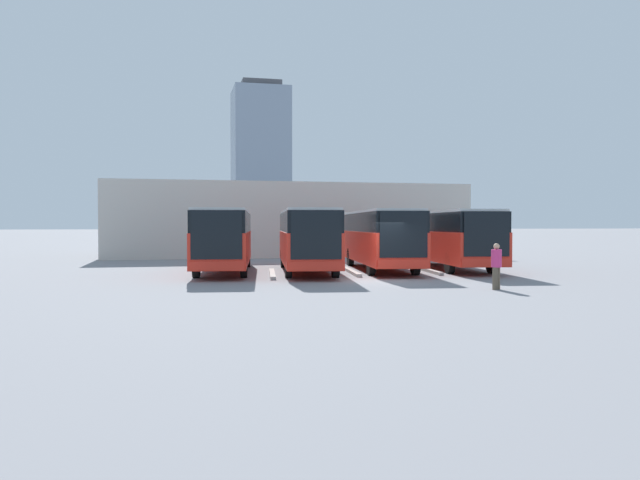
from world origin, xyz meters
The scene contains 11 objects.
ground_plane centered at (0.00, 0.00, 0.00)m, with size 600.00×600.00×0.00m, color gray.
bus_0 centered at (-6.04, -5.78, 1.75)m, with size 3.92×11.48×3.12m.
curb_divider_0 centered at (-4.03, -4.11, 0.07)m, with size 0.24×5.14×0.15m, color #B2B2AD.
bus_1 centered at (-2.01, -5.69, 1.75)m, with size 3.92×11.48×3.12m.
curb_divider_1 centered at (0.00, -4.02, 0.07)m, with size 0.24×5.14×0.15m, color #B2B2AD.
bus_2 centered at (2.02, -5.21, 1.75)m, with size 3.92×11.48×3.12m.
curb_divider_2 centered at (4.03, -3.54, 0.07)m, with size 0.24×5.14×0.15m, color #B2B2AD.
bus_3 centered at (6.04, -6.17, 1.75)m, with size 3.92×11.48×3.12m.
pedestrian centered at (-3.04, 4.70, 0.92)m, with size 0.53×0.53×1.71m.
station_building centered at (0.00, -22.86, 2.77)m, with size 26.94×12.33×5.48m.
office_tower centered at (-21.19, -195.78, 25.78)m, with size 19.42×19.42×52.76m.
Camera 1 is at (8.47, 25.52, 2.40)m, focal length 35.00 mm.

